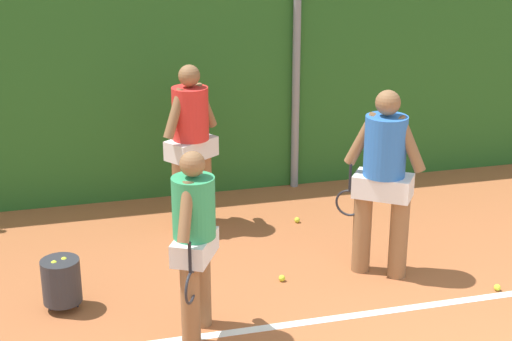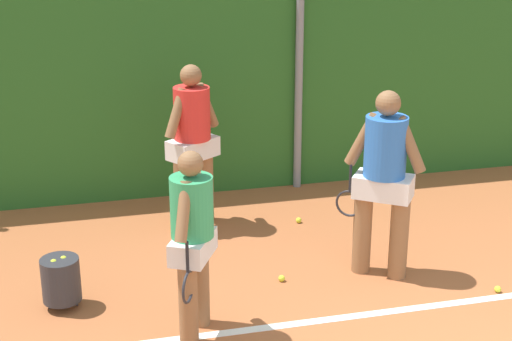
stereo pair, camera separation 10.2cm
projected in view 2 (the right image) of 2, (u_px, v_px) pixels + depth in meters
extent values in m
plane|color=#A85B33|center=(419.00, 333.00, 6.88)|extent=(26.21, 26.21, 0.00)
cube|color=#286023|center=(295.00, 83.00, 10.02)|extent=(17.03, 0.25, 2.73)
cylinder|color=gray|center=(299.00, 80.00, 9.84)|extent=(0.10, 0.10, 2.89)
cube|color=white|center=(400.00, 310.00, 7.24)|extent=(12.45, 0.10, 0.01)
cylinder|color=#8C603D|center=(200.00, 287.00, 6.90)|extent=(0.17, 0.17, 0.74)
cylinder|color=#8C603D|center=(188.00, 305.00, 6.59)|extent=(0.17, 0.17, 0.74)
cube|color=white|center=(193.00, 247.00, 6.59)|extent=(0.49, 0.57, 0.20)
cylinder|color=#339E60|center=(192.00, 207.00, 6.46)|extent=(0.36, 0.36, 0.53)
sphere|color=#8C603D|center=(190.00, 164.00, 6.34)|extent=(0.21, 0.21, 0.21)
cylinder|color=#8C603D|center=(199.00, 194.00, 6.64)|extent=(0.20, 0.28, 0.51)
cylinder|color=#8C603D|center=(183.00, 212.00, 6.26)|extent=(0.20, 0.28, 0.51)
cylinder|color=black|center=(187.00, 257.00, 6.29)|extent=(0.03, 0.03, 0.28)
torus|color=#26262B|center=(188.00, 287.00, 6.39)|extent=(0.15, 0.26, 0.28)
cylinder|color=#8C603D|center=(399.00, 239.00, 7.74)|extent=(0.19, 0.19, 0.84)
cylinder|color=#8C603D|center=(362.00, 233.00, 7.87)|extent=(0.19, 0.19, 0.84)
cube|color=white|center=(383.00, 186.00, 7.63)|extent=(0.65, 0.59, 0.22)
cylinder|color=blue|center=(386.00, 147.00, 7.49)|extent=(0.41, 0.41, 0.60)
sphere|color=#8C603D|center=(388.00, 103.00, 7.34)|extent=(0.24, 0.24, 0.24)
cylinder|color=#8C603D|center=(410.00, 145.00, 7.39)|extent=(0.30, 0.25, 0.58)
cylinder|color=#8C603D|center=(362.00, 140.00, 7.55)|extent=(0.30, 0.25, 0.58)
cylinder|color=black|center=(350.00, 178.00, 7.67)|extent=(0.03, 0.03, 0.28)
torus|color=#26262B|center=(349.00, 204.00, 7.77)|extent=(0.25, 0.18, 0.28)
cylinder|color=#8C603D|center=(206.00, 187.00, 9.10)|extent=(0.19, 0.19, 0.84)
cylinder|color=#8C603D|center=(182.00, 196.00, 8.84)|extent=(0.19, 0.19, 0.84)
cube|color=white|center=(193.00, 148.00, 8.79)|extent=(0.65, 0.58, 0.22)
cylinder|color=red|center=(192.00, 113.00, 8.66)|extent=(0.41, 0.41, 0.60)
sphere|color=#8C603D|center=(191.00, 75.00, 8.51)|extent=(0.24, 0.24, 0.24)
cylinder|color=#8C603D|center=(207.00, 105.00, 8.80)|extent=(0.31, 0.24, 0.57)
cylinder|color=#8C603D|center=(176.00, 114.00, 8.48)|extent=(0.31, 0.24, 0.57)
cylinder|color=#2D2D33|center=(61.00, 280.00, 7.20)|extent=(0.36, 0.36, 0.42)
cylinder|color=#2D2D33|center=(77.00, 302.00, 7.32)|extent=(0.02, 0.02, 0.08)
cylinder|color=#2D2D33|center=(49.00, 305.00, 7.26)|extent=(0.02, 0.02, 0.08)
cylinder|color=#2D2D33|center=(63.00, 297.00, 7.40)|extent=(0.02, 0.02, 0.08)
sphere|color=#CCDB33|center=(64.00, 259.00, 7.18)|extent=(0.07, 0.07, 0.07)
sphere|color=#CCDB33|center=(54.00, 263.00, 7.11)|extent=(0.07, 0.07, 0.07)
sphere|color=#CCDB33|center=(282.00, 278.00, 7.78)|extent=(0.07, 0.07, 0.07)
sphere|color=#CCDB33|center=(498.00, 289.00, 7.56)|extent=(0.07, 0.07, 0.07)
sphere|color=#CCDB33|center=(299.00, 220.00, 9.16)|extent=(0.07, 0.07, 0.07)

